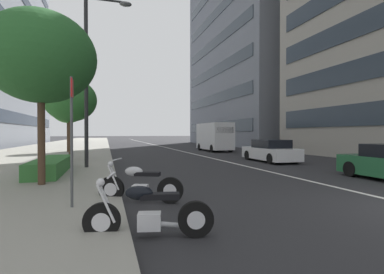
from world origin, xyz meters
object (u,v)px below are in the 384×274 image
Objects in this scene: motorcycle_far_end_row at (140,186)px; street_tree_near_plaza_corner at (70,100)px; street_tree_by_lamp_post at (41,58)px; delivery_van_ahead at (214,136)px; street_tree_far_plaza at (68,110)px; motorcycle_mid_row at (148,214)px; street_lamp_with_banners at (93,65)px; car_following_behind at (270,151)px; parking_sign_by_curb at (72,129)px.

street_tree_near_plaza_corner is (11.68, 2.89, 3.36)m from motorcycle_far_end_row.
street_tree_by_lamp_post is 9.04m from street_tree_near_plaza_corner.
street_tree_near_plaza_corner is at bearing 121.15° from delivery_van_ahead.
street_tree_far_plaza is (17.21, 1.21, -0.29)m from street_tree_by_lamp_post.
motorcycle_mid_row is 0.44× the size of street_tree_far_plaza.
motorcycle_far_end_row is at bearing -133.81° from street_tree_by_lamp_post.
street_tree_far_plaza is at bearing 7.47° from street_tree_near_plaza_corner.
motorcycle_mid_row is 14.91m from street_tree_near_plaza_corner.
street_tree_near_plaza_corner is (14.27, 2.74, 3.37)m from motorcycle_mid_row.
street_lamp_with_banners is 12.93m from street_tree_far_plaza.
street_tree_far_plaza is at bearing 49.63° from car_following_behind.
car_following_behind is 0.89× the size of street_tree_far_plaza.
motorcycle_far_end_row is 0.42× the size of street_tree_far_plaza.
parking_sign_by_curb is at bearing 150.10° from delivery_van_ahead.
motorcycle_far_end_row is 0.38× the size of street_tree_by_lamp_post.
parking_sign_by_curb is (-9.22, 10.53, 1.20)m from car_following_behind.
delivery_van_ahead is 0.64× the size of street_lamp_with_banners.
delivery_van_ahead is at bearing -1.79° from car_following_behind.
parking_sign_by_curb is 4.18m from street_tree_by_lamp_post.
street_lamp_with_banners is at bearing -168.51° from street_tree_far_plaza.
street_tree_near_plaza_corner reaches higher than delivery_van_ahead.
street_tree_by_lamp_post reaches higher than car_following_behind.
delivery_van_ahead is 1.07× the size of street_tree_far_plaza.
street_tree_by_lamp_post is at bearing -21.24° from motorcycle_far_end_row.
motorcycle_mid_row is at bearing -172.76° from street_lamp_with_banners.
street_lamp_with_banners is (7.87, -0.13, 3.15)m from parking_sign_by_curb.
street_tree_far_plaza reaches higher than motorcycle_mid_row.
delivery_van_ahead is at bearing -41.43° from street_lamp_with_banners.
motorcycle_mid_row is 2.59m from motorcycle_far_end_row.
motorcycle_far_end_row is 5.31m from street_tree_by_lamp_post.
delivery_van_ahead is 0.96× the size of street_tree_by_lamp_post.
car_following_behind is 0.54× the size of street_lamp_with_banners.
street_tree_near_plaza_corner reaches higher than street_tree_far_plaza.
motorcycle_mid_row is at bearing -144.77° from parking_sign_by_curb.
car_following_behind is at bearing -104.63° from street_tree_near_plaza_corner.
delivery_van_ahead is 21.03m from street_tree_by_lamp_post.
car_following_behind is at bearing -113.84° from motorcycle_far_end_row.
street_lamp_with_banners reaches higher than street_tree_near_plaza_corner.
street_tree_near_plaza_corner is (9.04, 0.14, -0.34)m from street_tree_by_lamp_post.
street_tree_far_plaza is (8.18, 1.07, 0.05)m from street_tree_near_plaza_corner.
car_following_behind is 0.84× the size of delivery_van_ahead.
parking_sign_by_curb reaches higher than delivery_van_ahead.
motorcycle_mid_row is 2.78m from parking_sign_by_curb.
street_tree_near_plaza_corner reaches higher than motorcycle_far_end_row.
delivery_van_ahead is at bearing -101.35° from motorcycle_mid_row.
street_tree_near_plaza_corner is at bearing 0.87° from street_tree_by_lamp_post.
delivery_van_ahead is at bearing -28.57° from parking_sign_by_curb.
street_tree_by_lamp_post is at bearing 142.80° from delivery_van_ahead.
motorcycle_far_end_row is at bearing -81.16° from motorcycle_mid_row.
street_tree_near_plaza_corner is at bearing -172.53° from street_tree_far_plaza.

